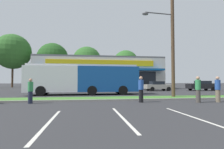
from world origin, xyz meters
name	(u,v)px	position (x,y,z in m)	size (l,w,h in m)	color
grass_median	(121,98)	(0.00, 14.00, 0.06)	(56.00, 2.20, 0.12)	#427A2D
curb_lip	(125,100)	(0.00, 12.78, 0.06)	(56.00, 0.24, 0.12)	gray
parking_stripe_0	(49,122)	(-4.19, 6.22, 0.00)	(0.12, 4.80, 0.01)	silver
parking_stripe_1	(122,117)	(-1.43, 6.70, 0.00)	(0.12, 4.80, 0.01)	silver
parking_stripe_2	(194,117)	(1.47, 6.32, 0.00)	(0.12, 4.80, 0.01)	silver
storefront_building	(100,74)	(-0.30, 35.03, 2.99)	(23.46, 11.40, 5.98)	beige
tree_far_left	(13,52)	(-20.38, 44.46, 8.53)	(8.34, 8.34, 12.70)	#473323
tree_left	(53,58)	(-11.18, 44.48, 7.06)	(7.55, 7.55, 10.85)	#473323
tree_mid_left	(87,61)	(-2.80, 44.72, 6.61)	(7.29, 7.29, 10.26)	#473323
tree_mid	(126,63)	(6.76, 42.30, 6.00)	(6.27, 6.27, 9.14)	#473323
utility_pole	(171,36)	(4.53, 14.14, 5.48)	(3.04, 2.40, 10.27)	#4C3826
city_bus	(83,78)	(-3.22, 19.11, 1.77)	(11.95, 2.82, 3.25)	#144793
car_0	(158,86)	(7.97, 25.40, 0.75)	(4.13, 1.99, 1.46)	#9E998C
car_2	(202,86)	(14.96, 24.89, 0.79)	(4.44, 1.86, 1.53)	black
pedestrian_near_bench	(141,89)	(0.90, 11.54, 0.91)	(0.37, 0.37, 1.82)	black
pedestrian_by_pole	(30,91)	(-6.54, 11.93, 0.83)	(0.33, 0.33, 1.65)	#1E2338
pedestrian_mid	(198,89)	(4.79, 10.87, 0.91)	(0.36, 0.36, 1.81)	#47423D
pedestrian_far	(218,89)	(6.31, 10.88, 0.91)	(0.36, 0.36, 1.81)	#726651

